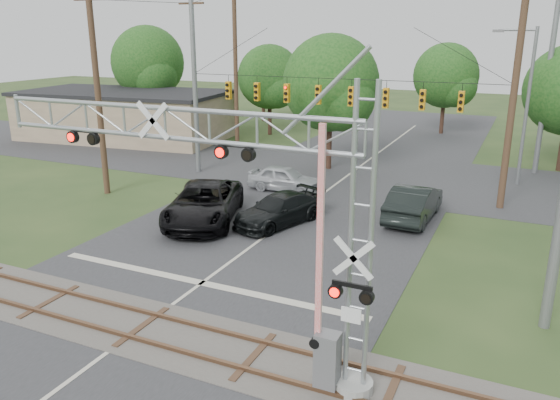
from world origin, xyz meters
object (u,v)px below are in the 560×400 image
at_px(traffic_signal_span, 349,93).
at_px(sedan_silver, 284,178).
at_px(pickup_black, 204,203).
at_px(commercial_building, 125,115).
at_px(crossing_gantry, 234,196).
at_px(streetlight, 525,99).
at_px(car_dark, 279,210).

xyz_separation_m(traffic_signal_span, sedan_silver, (-3.20, -1.79, -4.96)).
height_order(pickup_black, commercial_building, commercial_building).
distance_m(crossing_gantry, commercial_building, 36.64).
distance_m(crossing_gantry, traffic_signal_span, 18.60).
bearing_deg(crossing_gantry, sedan_silver, 110.00).
height_order(commercial_building, streetlight, streetlight).
xyz_separation_m(pickup_black, car_dark, (3.54, 1.18, -0.20)).
height_order(car_dark, sedan_silver, sedan_silver).
height_order(crossing_gantry, streetlight, streetlight).
bearing_deg(pickup_black, sedan_silver, 58.68).
bearing_deg(commercial_building, sedan_silver, -32.29).
distance_m(traffic_signal_span, pickup_black, 10.71).
bearing_deg(pickup_black, traffic_signal_span, 41.88).
bearing_deg(pickup_black, streetlight, 25.73).
distance_m(pickup_black, car_dark, 3.74).
bearing_deg(pickup_black, car_dark, -1.32).
distance_m(traffic_signal_span, sedan_silver, 6.16).
bearing_deg(sedan_silver, car_dark, -159.87).
distance_m(sedan_silver, commercial_building, 21.79).
relative_size(car_dark, commercial_building, 0.27).
bearing_deg(car_dark, streetlight, 70.80).
bearing_deg(sedan_silver, commercial_building, 62.78).
relative_size(pickup_black, sedan_silver, 1.54).
relative_size(traffic_signal_span, sedan_silver, 4.44).
distance_m(crossing_gantry, pickup_black, 13.02).
bearing_deg(crossing_gantry, pickup_black, 126.71).
bearing_deg(sedan_silver, pickup_black, 166.84).
xyz_separation_m(crossing_gantry, streetlight, (6.26, 23.81, 0.27)).
bearing_deg(sedan_silver, traffic_signal_span, -62.36).
bearing_deg(traffic_signal_span, pickup_black, -118.41).
xyz_separation_m(car_dark, sedan_silver, (-2.18, 5.47, 0.01)).
relative_size(crossing_gantry, car_dark, 2.28).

